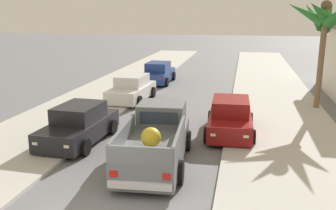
{
  "coord_description": "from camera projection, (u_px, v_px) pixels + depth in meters",
  "views": [
    {
      "loc": [
        3.36,
        -7.51,
        5.12
      ],
      "look_at": [
        0.2,
        7.97,
        1.2
      ],
      "focal_mm": 40.12,
      "sensor_mm": 36.0,
      "label": 1
    }
  ],
  "objects": [
    {
      "name": "palm_tree_right_fore",
      "position": [
        324.0,
        19.0,
        19.27
      ],
      "size": [
        3.82,
        3.8,
        5.81
      ],
      "color": "brown",
      "rests_on": "ground"
    },
    {
      "name": "curb_left",
      "position": [
        107.0,
        104.0,
        21.22
      ],
      "size": [
        0.16,
        60.0,
        0.1
      ],
      "primitive_type": "cube",
      "color": "silver",
      "rests_on": "ground"
    },
    {
      "name": "car_left_near",
      "position": [
        158.0,
        73.0,
        27.82
      ],
      "size": [
        2.04,
        4.27,
        1.54
      ],
      "color": "navy",
      "rests_on": "ground"
    },
    {
      "name": "curb_right",
      "position": [
        257.0,
        112.0,
        19.62
      ],
      "size": [
        0.16,
        60.0,
        0.1
      ],
      "primitive_type": "cube",
      "color": "silver",
      "rests_on": "ground"
    },
    {
      "name": "car_left_mid",
      "position": [
        79.0,
        125.0,
        15.07
      ],
      "size": [
        2.18,
        4.33,
        1.54
      ],
      "color": "black",
      "rests_on": "ground"
    },
    {
      "name": "sidewalk_left",
      "position": [
        90.0,
        103.0,
        21.43
      ],
      "size": [
        4.91,
        60.0,
        0.12
      ],
      "primitive_type": "cube",
      "color": "beige",
      "rests_on": "ground"
    },
    {
      "name": "sidewalk_right",
      "position": [
        278.0,
        113.0,
        19.42
      ],
      "size": [
        4.91,
        60.0,
        0.12
      ],
      "primitive_type": "cube",
      "color": "beige",
      "rests_on": "ground"
    },
    {
      "name": "pickup_truck",
      "position": [
        156.0,
        141.0,
        13.02
      ],
      "size": [
        2.47,
        5.33,
        1.8
      ],
      "color": "slate",
      "rests_on": "ground"
    },
    {
      "name": "car_right_mid",
      "position": [
        132.0,
        89.0,
        22.1
      ],
      "size": [
        2.21,
        4.34,
        1.54
      ],
      "color": "silver",
      "rests_on": "ground"
    },
    {
      "name": "car_right_near",
      "position": [
        230.0,
        118.0,
        16.1
      ],
      "size": [
        2.12,
        4.3,
        1.54
      ],
      "color": "maroon",
      "rests_on": "ground"
    }
  ]
}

